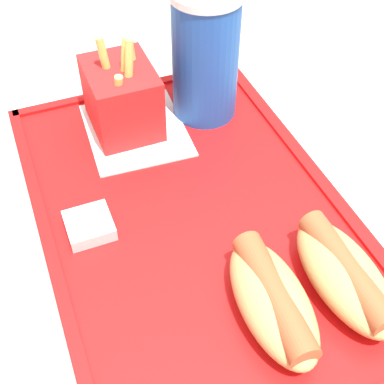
% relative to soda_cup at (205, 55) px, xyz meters
% --- Properties ---
extents(food_tray, '(0.46, 0.29, 0.01)m').
position_rel_soda_cup_xyz_m(food_tray, '(0.15, -0.07, -0.08)').
color(food_tray, red).
rests_on(food_tray, dining_table).
extents(paper_napkin, '(0.14, 0.12, 0.00)m').
position_rel_soda_cup_xyz_m(paper_napkin, '(0.01, -0.09, -0.08)').
color(paper_napkin, white).
rests_on(paper_napkin, food_tray).
extents(soda_cup, '(0.08, 0.08, 0.19)m').
position_rel_soda_cup_xyz_m(soda_cup, '(0.00, 0.00, 0.00)').
color(soda_cup, '#194CA5').
rests_on(soda_cup, food_tray).
extents(hot_dog_far, '(0.13, 0.06, 0.04)m').
position_rel_soda_cup_xyz_m(hot_dog_far, '(0.28, 0.01, -0.05)').
color(hot_dog_far, tan).
rests_on(hot_dog_far, food_tray).
extents(hot_dog_near, '(0.13, 0.06, 0.04)m').
position_rel_soda_cup_xyz_m(hot_dog_near, '(0.28, -0.06, -0.05)').
color(hot_dog_near, tan).
rests_on(hot_dog_near, food_tray).
extents(fries_carton, '(0.09, 0.07, 0.12)m').
position_rel_soda_cup_xyz_m(fries_carton, '(-0.01, -0.10, -0.04)').
color(fries_carton, red).
rests_on(fries_carton, food_tray).
extents(sauce_cup_mayo, '(0.04, 0.04, 0.02)m').
position_rel_soda_cup_xyz_m(sauce_cup_mayo, '(0.13, -0.17, -0.07)').
color(sauce_cup_mayo, silver).
rests_on(sauce_cup_mayo, food_tray).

